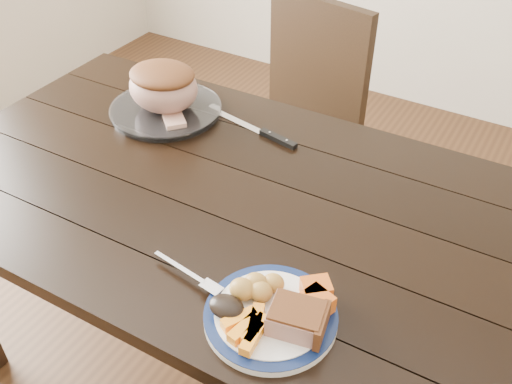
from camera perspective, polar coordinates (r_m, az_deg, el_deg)
The scene contains 15 objects.
ground at distance 1.94m, azimuth -1.81°, elevation -17.65°, with size 4.00×4.00×0.00m, color #472B16.
dining_table at distance 1.44m, azimuth -2.33°, elevation -3.00°, with size 1.62×0.93×0.75m.
chair_far at distance 2.12m, azimuth 4.04°, elevation 7.56°, with size 0.50×0.50×0.93m.
dinner_plate at distance 1.10m, azimuth 1.47°, elevation -12.34°, with size 0.25×0.25×0.02m, color white.
plate_rim at distance 1.10m, azimuth 1.48°, elevation -12.07°, with size 0.25×0.25×0.02m, color #0D1B45.
serving_platter at distance 1.71m, azimuth -8.99°, elevation 8.02°, with size 0.32×0.32×0.02m, color white.
pork_slice at distance 1.06m, azimuth 4.10°, elevation -12.53°, with size 0.10×0.08×0.04m, color tan.
roasted_potatoes at distance 1.11m, azimuth 0.04°, elevation -9.48°, with size 0.09×0.09×0.04m.
carrot_batons at distance 1.06m, azimuth -0.68°, elevation -13.39°, with size 0.08×0.11×0.02m.
pumpkin_wedges at distance 1.10m, azimuth 6.09°, elevation -10.30°, with size 0.08×0.09×0.04m.
dark_mushroom at distance 1.08m, azimuth -2.95°, elevation -11.39°, with size 0.07×0.05×0.03m, color black.
fork at distance 1.16m, azimuth -6.43°, elevation -8.30°, with size 0.18×0.04×0.00m.
roast_joint at distance 1.67m, azimuth -9.24°, elevation 10.24°, with size 0.21×0.18×0.13m, color tan.
cut_slice at distance 1.62m, azimuth -8.14°, elevation 7.02°, with size 0.07×0.06×0.02m, color tan.
carving_knife at distance 1.58m, azimuth 1.11°, elevation 5.82°, with size 0.32×0.08×0.01m.
Camera 1 is at (0.60, -0.89, 1.61)m, focal length 40.00 mm.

